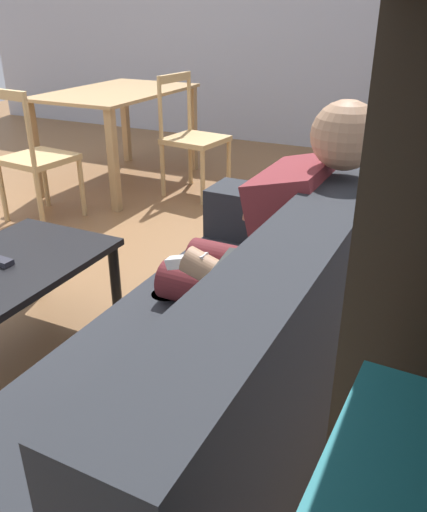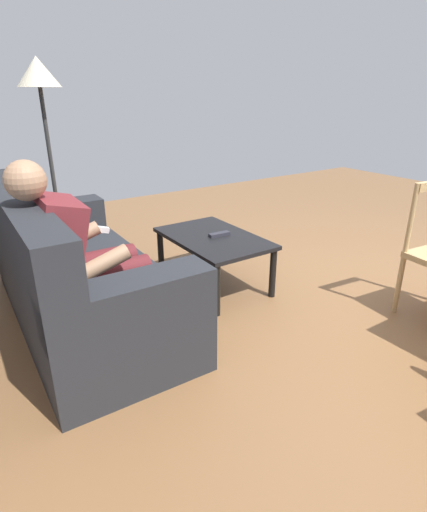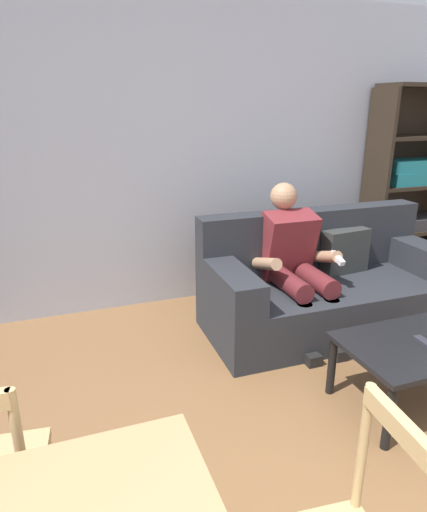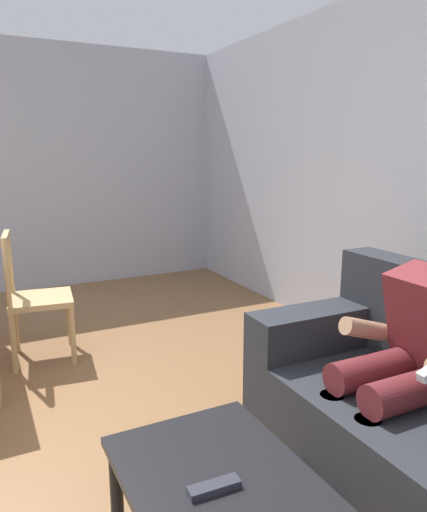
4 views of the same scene
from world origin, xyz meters
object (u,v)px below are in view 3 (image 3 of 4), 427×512
object	(u,v)px
coffee_table	(421,350)
tv_remote	(427,344)
person_lounging	(294,261)
bookshelf	(410,201)
couch	(325,286)

from	to	relation	value
coffee_table	tv_remote	size ratio (longest dim) A/B	5.38
person_lounging	tv_remote	size ratio (longest dim) A/B	6.69
bookshelf	coffee_table	bearing A→B (deg)	-129.81
coffee_table	tv_remote	world-z (taller)	tv_remote
person_lounging	bookshelf	xyz separation A→B (m)	(1.71, 0.69, 0.21)
bookshelf	person_lounging	bearing A→B (deg)	-158.02
couch	coffee_table	world-z (taller)	couch
coffee_table	tv_remote	distance (m)	0.08
couch	person_lounging	world-z (taller)	person_lounging
person_lounging	bookshelf	bearing A→B (deg)	21.98
couch	person_lounging	size ratio (longest dim) A/B	1.72
couch	coffee_table	size ratio (longest dim) A/B	2.14
person_lounging	coffee_table	distance (m)	1.13
couch	tv_remote	world-z (taller)	couch
tv_remote	bookshelf	distance (m)	2.38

